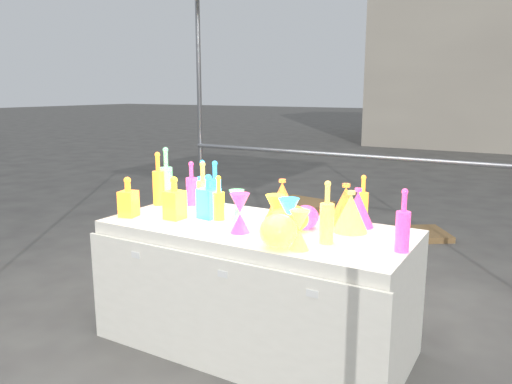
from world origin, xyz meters
The scene contains 30 objects.
ground centered at (0.00, 0.00, 0.00)m, with size 80.00×80.00×0.00m, color slate.
display_table centered at (0.00, -0.01, 0.37)m, with size 1.84×0.83×0.75m.
cardboard_box_closed centered at (-0.70, 2.20, 0.20)m, with size 0.54×0.40×0.40m, color olive.
cardboard_box_flat centered at (0.29, 2.79, 0.03)m, with size 0.72×0.52×0.06m, color olive.
bottle_1 centered at (-0.40, 0.17, 0.92)m, with size 0.08×0.08×0.33m, color green, non-canonical shape.
bottle_2 centered at (-0.85, 0.13, 0.93)m, with size 0.08×0.08×0.37m, color yellow, non-canonical shape.
bottle_3 centered at (-0.65, 0.24, 0.90)m, with size 0.08×0.08×0.30m, color blue, non-canonical shape.
bottle_4 centered at (-0.43, 0.07, 0.92)m, with size 0.08×0.08×0.34m, color #137A73, non-canonical shape.
bottle_5 centered at (-0.85, 0.22, 0.95)m, with size 0.09×0.09×0.39m, color #C1269E, non-canonical shape.
bottle_6 centered at (-0.26, 0.00, 0.89)m, with size 0.07×0.07×0.27m, color #DA4414, non-canonical shape.
bottle_7 centered at (-0.57, 0.26, 0.91)m, with size 0.07×0.07×0.32m, color green, non-canonical shape.
decanter_0 centered at (-0.51, -0.12, 0.88)m, with size 0.11×0.11×0.26m, color #DA4414, non-canonical shape.
decanter_1 centered at (-0.80, -0.21, 0.88)m, with size 0.10×0.10×0.25m, color yellow, non-canonical shape.
decanter_2 centered at (-0.34, 0.01, 0.89)m, with size 0.11×0.11×0.27m, color green, non-canonical shape.
hourglass_1 centered at (0.00, -0.17, 0.86)m, with size 0.11×0.11×0.22m, color blue, non-canonical shape.
hourglass_2 centered at (0.41, -0.28, 0.85)m, with size 0.10×0.10×0.20m, color #137A73, non-canonical shape.
hourglass_3 centered at (-0.16, 0.04, 0.84)m, with size 0.09×0.09×0.19m, color #C1269E, non-canonical shape.
hourglass_4 centered at (0.17, -0.08, 0.86)m, with size 0.11×0.11×0.21m, color #DA4414, non-canonical shape.
hourglass_5 centered at (0.29, -0.16, 0.86)m, with size 0.11×0.11×0.22m, color green, non-canonical shape.
globe_0 centered at (0.24, -0.15, 0.82)m, with size 0.18×0.18×0.14m, color #DA4414, non-canonical shape.
globe_1 centered at (0.31, -0.30, 0.83)m, with size 0.19×0.19×0.15m, color #137A73, non-canonical shape.
globe_2 centered at (0.24, 0.01, 0.81)m, with size 0.16×0.16×0.13m, color yellow, non-canonical shape.
globe_3 centered at (0.28, 0.09, 0.81)m, with size 0.15×0.15×0.12m, color blue, non-canonical shape.
lampshade_0 centered at (0.03, 0.28, 0.87)m, with size 0.20×0.20×0.23m, color yellow, non-canonical shape.
lampshade_1 centered at (0.44, 0.28, 0.87)m, with size 0.21×0.21×0.25m, color yellow, non-canonical shape.
lampshade_2 centered at (0.52, 0.28, 0.86)m, with size 0.19×0.19×0.23m, color blue, non-canonical shape.
lampshade_3 centered at (0.52, 0.15, 0.87)m, with size 0.20×0.20×0.23m, color #137A73, non-canonical shape.
bottle_9 centered at (0.52, 0.36, 0.90)m, with size 0.07×0.07×0.29m, color yellow, non-canonical shape.
bottle_10 centered at (0.86, -0.06, 0.91)m, with size 0.07×0.07×0.32m, color blue, non-canonical shape.
bottle_11 centered at (0.49, -0.11, 0.91)m, with size 0.07×0.07×0.33m, color #137A73, non-canonical shape.
Camera 1 is at (1.41, -2.44, 1.53)m, focal length 35.00 mm.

